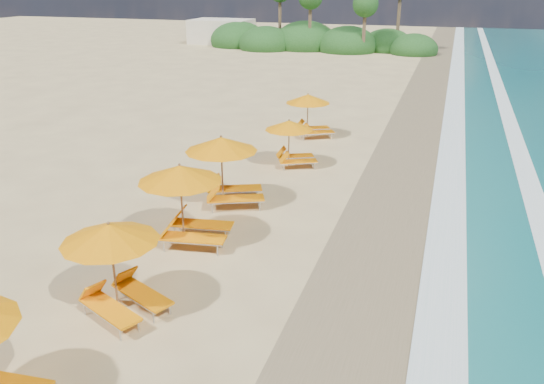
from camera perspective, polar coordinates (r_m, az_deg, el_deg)
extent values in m
plane|color=tan|center=(18.13, 0.00, -3.53)|extent=(160.00, 160.00, 0.00)
cube|color=#8A7552|center=(17.43, 12.66, -5.15)|extent=(4.00, 160.00, 0.01)
cube|color=white|center=(17.39, 17.59, -5.65)|extent=(1.20, 160.00, 0.01)
cylinder|color=olive|center=(13.85, -16.12, -7.61)|extent=(0.06, 0.06, 2.27)
cone|color=orange|center=(13.43, -16.53, -4.09)|extent=(3.07, 3.07, 0.46)
sphere|color=olive|center=(13.33, -16.65, -3.11)|extent=(0.08, 0.08, 0.08)
cylinder|color=olive|center=(16.80, -9.34, -1.35)|extent=(0.06, 0.06, 2.45)
cone|color=orange|center=(16.44, -9.55, 1.92)|extent=(2.88, 2.88, 0.49)
sphere|color=olive|center=(16.35, -9.61, 2.82)|extent=(0.09, 0.09, 0.09)
cylinder|color=olive|center=(19.44, -5.20, 2.09)|extent=(0.06, 0.06, 2.47)
cone|color=orange|center=(19.13, -5.30, 4.98)|extent=(3.34, 3.34, 0.50)
sphere|color=olive|center=(19.05, -5.33, 5.78)|extent=(0.09, 0.09, 0.09)
cylinder|color=olive|center=(23.52, 1.76, 5.02)|extent=(0.05, 0.05, 1.99)
cone|color=orange|center=(23.30, 1.78, 6.96)|extent=(2.73, 2.73, 0.40)
sphere|color=olive|center=(23.24, 1.79, 7.49)|extent=(0.07, 0.07, 0.07)
cylinder|color=olive|center=(27.97, 3.71, 7.86)|extent=(0.05, 0.05, 2.16)
cone|color=orange|center=(27.78, 3.75, 9.66)|extent=(3.02, 3.02, 0.43)
sphere|color=olive|center=(27.73, 3.77, 10.14)|extent=(0.08, 0.08, 0.08)
ellipsoid|color=#163D14|center=(62.02, 7.85, 14.82)|extent=(6.40, 6.40, 4.16)
ellipsoid|color=#163D14|center=(64.06, 3.47, 15.26)|extent=(7.20, 7.20, 4.68)
ellipsoid|color=#163D14|center=(63.30, -0.64, 15.11)|extent=(6.00, 6.00, 3.90)
ellipsoid|color=#163D14|center=(63.41, 11.86, 14.65)|extent=(5.60, 5.60, 3.64)
ellipsoid|color=#163D14|center=(66.52, -3.46, 15.44)|extent=(6.60, 6.60, 4.29)
ellipsoid|color=#163D14|center=(61.18, 14.49, 14.14)|extent=(5.00, 5.00, 3.25)
cylinder|color=brown|center=(59.54, 9.54, 16.28)|extent=(0.36, 0.36, 5.00)
sphere|color=#163D14|center=(59.37, 9.69, 18.68)|extent=(2.60, 2.60, 2.60)
cylinder|color=brown|center=(61.68, 3.96, 16.96)|extent=(0.36, 0.36, 5.60)
cylinder|color=brown|center=(64.66, 0.82, 17.48)|extent=(0.36, 0.36, 6.20)
cylinder|color=brown|center=(63.05, 13.00, 17.14)|extent=(0.36, 0.36, 6.80)
cube|color=beige|center=(69.42, -5.26, 16.27)|extent=(7.00, 5.00, 2.80)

